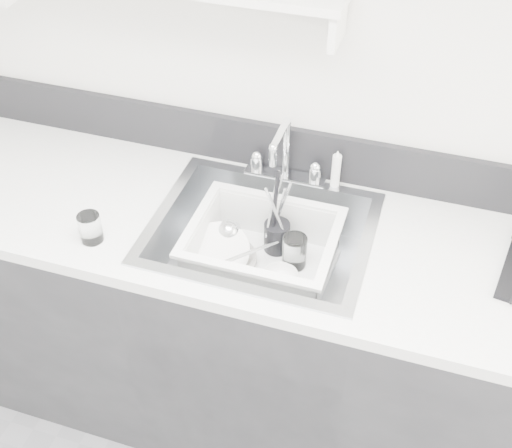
% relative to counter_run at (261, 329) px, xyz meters
% --- Properties ---
extents(room_shell, '(3.50, 3.00, 2.60)m').
position_rel_counter_run_xyz_m(room_shell, '(0.00, -0.80, 1.22)').
color(room_shell, silver).
rests_on(room_shell, ground).
extents(counter_run, '(3.20, 0.62, 0.92)m').
position_rel_counter_run_xyz_m(counter_run, '(0.00, 0.00, 0.00)').
color(counter_run, black).
rests_on(counter_run, ground).
extents(backsplash, '(3.20, 0.02, 0.16)m').
position_rel_counter_run_xyz_m(backsplash, '(0.00, 0.30, 0.54)').
color(backsplash, black).
rests_on(backsplash, counter_run).
extents(sink, '(0.64, 0.52, 0.20)m').
position_rel_counter_run_xyz_m(sink, '(0.00, 0.00, 0.37)').
color(sink, silver).
rests_on(sink, counter_run).
extents(faucet, '(0.26, 0.18, 0.23)m').
position_rel_counter_run_xyz_m(faucet, '(0.00, 0.25, 0.52)').
color(faucet, silver).
rests_on(faucet, counter_run).
extents(side_sprayer, '(0.03, 0.03, 0.14)m').
position_rel_counter_run_xyz_m(side_sprayer, '(0.16, 0.25, 0.53)').
color(side_sprayer, white).
rests_on(side_sprayer, counter_run).
extents(wash_tub, '(0.46, 0.38, 0.17)m').
position_rel_counter_run_xyz_m(wash_tub, '(0.01, -0.01, 0.38)').
color(wash_tub, white).
rests_on(wash_tub, sink).
extents(plate_stack, '(0.24, 0.23, 0.09)m').
position_rel_counter_run_xyz_m(plate_stack, '(-0.12, -0.03, 0.33)').
color(plate_stack, white).
rests_on(plate_stack, wash_tub).
extents(utensil_cup, '(0.08, 0.08, 0.27)m').
position_rel_counter_run_xyz_m(utensil_cup, '(0.02, 0.09, 0.37)').
color(utensil_cup, black).
rests_on(utensil_cup, wash_tub).
extents(ladle, '(0.31, 0.25, 0.09)m').
position_rel_counter_run_xyz_m(ladle, '(-0.06, 0.01, 0.35)').
color(ladle, silver).
rests_on(ladle, wash_tub).
extents(tumbler_in_tub, '(0.08, 0.08, 0.11)m').
position_rel_counter_run_xyz_m(tumbler_in_tub, '(0.09, 0.04, 0.36)').
color(tumbler_in_tub, white).
rests_on(tumbler_in_tub, wash_tub).
extents(tumbler_counter, '(0.07, 0.07, 0.09)m').
position_rel_counter_run_xyz_m(tumbler_counter, '(-0.44, -0.19, 0.50)').
color(tumbler_counter, white).
rests_on(tumbler_counter, counter_run).
extents(bowl_small, '(0.11, 0.11, 0.03)m').
position_rel_counter_run_xyz_m(bowl_small, '(0.08, -0.05, 0.32)').
color(bowl_small, white).
rests_on(bowl_small, wash_tub).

